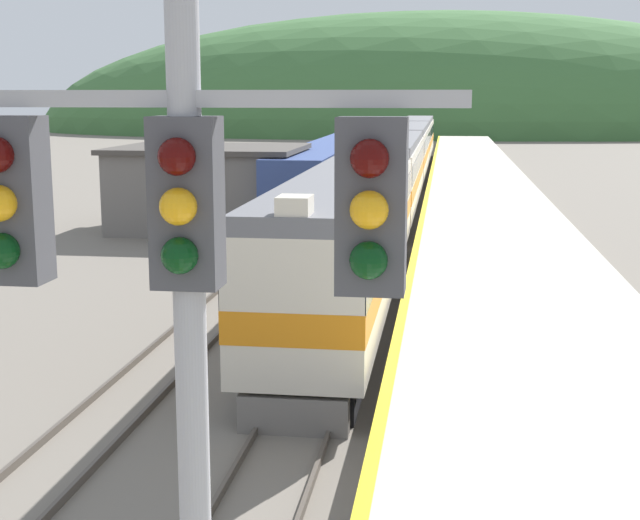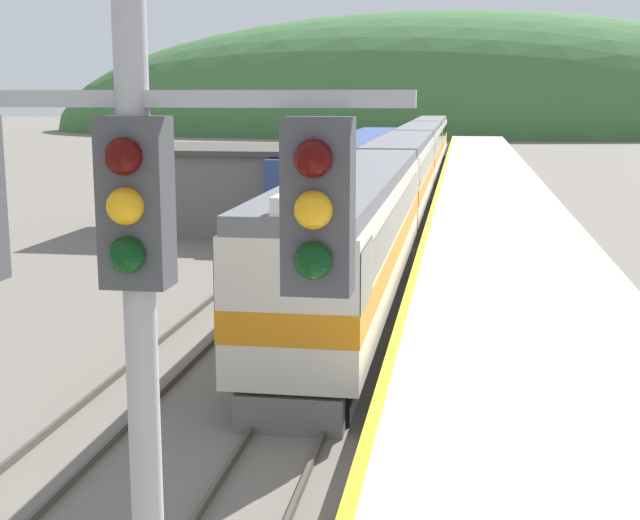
{
  "view_description": "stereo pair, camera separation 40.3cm",
  "coord_description": "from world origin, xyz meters",
  "px_view_note": "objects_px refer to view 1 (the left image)",
  "views": [
    {
      "loc": [
        2.84,
        -2.53,
        6.57
      ],
      "look_at": [
        -0.19,
        18.93,
        2.53
      ],
      "focal_mm": 50.0,
      "sensor_mm": 36.0,
      "label": 1
    },
    {
      "loc": [
        3.24,
        -2.47,
        6.57
      ],
      "look_at": [
        -0.19,
        18.93,
        2.53
      ],
      "focal_mm": 50.0,
      "sensor_mm": 36.0,
      "label": 2
    }
  ],
  "objects_px": {
    "express_train_lead_car": "(349,236)",
    "signal_mast_main": "(190,339)",
    "carriage_third": "(409,151)",
    "carriage_second": "(392,174)",
    "carriage_fourth": "(417,138)",
    "siding_train": "(342,166)"
  },
  "relations": [
    {
      "from": "express_train_lead_car",
      "to": "signal_mast_main",
      "type": "distance_m",
      "value": 21.64
    },
    {
      "from": "express_train_lead_car",
      "to": "carriage_third",
      "type": "bearing_deg",
      "value": 90.0
    },
    {
      "from": "carriage_third",
      "to": "signal_mast_main",
      "type": "relative_size",
      "value": 2.6
    },
    {
      "from": "signal_mast_main",
      "to": "carriage_second",
      "type": "bearing_deg",
      "value": 91.77
    },
    {
      "from": "carriage_fourth",
      "to": "express_train_lead_car",
      "type": "bearing_deg",
      "value": -90.0
    },
    {
      "from": "express_train_lead_car",
      "to": "siding_train",
      "type": "relative_size",
      "value": 0.53
    },
    {
      "from": "express_train_lead_car",
      "to": "carriage_second",
      "type": "height_order",
      "value": "express_train_lead_car"
    },
    {
      "from": "carriage_third",
      "to": "siding_train",
      "type": "height_order",
      "value": "carriage_third"
    },
    {
      "from": "signal_mast_main",
      "to": "carriage_fourth",
      "type": "bearing_deg",
      "value": 90.91
    },
    {
      "from": "express_train_lead_car",
      "to": "signal_mast_main",
      "type": "relative_size",
      "value": 2.83
    },
    {
      "from": "siding_train",
      "to": "carriage_second",
      "type": "bearing_deg",
      "value": -69.04
    },
    {
      "from": "carriage_second",
      "to": "signal_mast_main",
      "type": "distance_m",
      "value": 42.88
    },
    {
      "from": "carriage_fourth",
      "to": "siding_train",
      "type": "bearing_deg",
      "value": -97.41
    },
    {
      "from": "carriage_second",
      "to": "signal_mast_main",
      "type": "relative_size",
      "value": 2.6
    },
    {
      "from": "carriage_third",
      "to": "express_train_lead_car",
      "type": "bearing_deg",
      "value": -90.0
    },
    {
      "from": "siding_train",
      "to": "signal_mast_main",
      "type": "relative_size",
      "value": 5.34
    },
    {
      "from": "carriage_second",
      "to": "siding_train",
      "type": "relative_size",
      "value": 0.49
    },
    {
      "from": "express_train_lead_car",
      "to": "signal_mast_main",
      "type": "bearing_deg",
      "value": -86.46
    },
    {
      "from": "carriage_second",
      "to": "carriage_fourth",
      "type": "xyz_separation_m",
      "value": [
        0.0,
        40.49,
        0.0
      ]
    },
    {
      "from": "carriage_second",
      "to": "express_train_lead_car",
      "type": "bearing_deg",
      "value": -90.0
    },
    {
      "from": "carriage_third",
      "to": "siding_train",
      "type": "distance_m",
      "value": 10.73
    },
    {
      "from": "express_train_lead_car",
      "to": "carriage_third",
      "type": "xyz_separation_m",
      "value": [
        0.0,
        41.59,
        -0.01
      ]
    }
  ]
}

